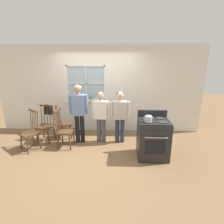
% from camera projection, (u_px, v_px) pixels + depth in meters
% --- Properties ---
extents(ground_plane, '(16.00, 16.00, 0.00)m').
position_uv_depth(ground_plane, '(94.00, 151.00, 4.51)').
color(ground_plane, brown).
extents(wall_back, '(6.40, 0.16, 2.70)m').
position_uv_depth(wall_back, '(100.00, 90.00, 5.46)').
color(wall_back, silver).
rests_on(wall_back, ground_plane).
extents(chair_by_window, '(0.47, 0.46, 1.04)m').
position_uv_depth(chair_by_window, '(45.00, 126.00, 4.94)').
color(chair_by_window, '#4C331E').
rests_on(chair_by_window, ground_plane).
extents(chair_near_wall, '(0.58, 0.57, 1.04)m').
position_uv_depth(chair_near_wall, '(30.00, 133.00, 4.48)').
color(chair_near_wall, '#4C331E').
rests_on(chair_near_wall, ground_plane).
extents(chair_center_cluster, '(0.42, 0.43, 1.04)m').
position_uv_depth(chair_center_cluster, '(64.00, 131.00, 4.60)').
color(chair_center_cluster, '#4C331E').
rests_on(chair_center_cluster, ground_plane).
extents(chair_near_stove, '(0.51, 0.53, 1.04)m').
position_uv_depth(chair_near_stove, '(63.00, 123.00, 5.14)').
color(chair_near_stove, '#4C331E').
rests_on(chair_near_stove, ground_plane).
extents(person_elderly_left, '(0.52, 0.25, 1.63)m').
position_uv_depth(person_elderly_left, '(79.00, 109.00, 4.72)').
color(person_elderly_left, black).
rests_on(person_elderly_left, ground_plane).
extents(person_teen_center, '(0.50, 0.23, 1.44)m').
position_uv_depth(person_teen_center, '(101.00, 113.00, 4.78)').
color(person_teen_center, '#4C4C51').
rests_on(person_teen_center, ground_plane).
extents(person_adult_right, '(0.53, 0.24, 1.46)m').
position_uv_depth(person_adult_right, '(120.00, 112.00, 4.74)').
color(person_adult_right, '#2D3347').
rests_on(person_adult_right, ground_plane).
extents(stove, '(0.71, 0.68, 1.08)m').
position_uv_depth(stove, '(153.00, 138.00, 4.13)').
color(stove, '#232326').
rests_on(stove, ground_plane).
extents(kettle, '(0.21, 0.17, 0.25)m').
position_uv_depth(kettle, '(148.00, 118.00, 3.85)').
color(kettle, '#B7B7BC').
rests_on(kettle, stove).
extents(potted_plant, '(0.15, 0.15, 0.21)m').
position_uv_depth(potted_plant, '(91.00, 99.00, 5.46)').
color(potted_plant, beige).
rests_on(potted_plant, wall_back).
extents(handbag, '(0.23, 0.21, 0.31)m').
position_uv_depth(handbag, '(48.00, 110.00, 5.04)').
color(handbag, black).
rests_on(handbag, chair_by_window).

